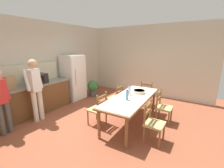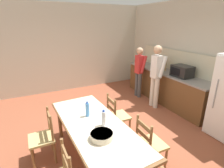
% 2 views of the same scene
% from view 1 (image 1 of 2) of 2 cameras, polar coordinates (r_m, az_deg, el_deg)
% --- Properties ---
extents(ground_plane, '(8.32, 8.32, 0.00)m').
position_cam_1_polar(ground_plane, '(4.19, -3.87, -15.33)').
color(ground_plane, brown).
extents(wall_back, '(6.52, 0.12, 2.90)m').
position_cam_1_polar(wall_back, '(5.70, -26.30, 6.59)').
color(wall_back, beige).
rests_on(wall_back, ground).
extents(wall_right, '(0.12, 5.20, 2.90)m').
position_cam_1_polar(wall_right, '(6.58, 13.29, 8.52)').
color(wall_right, beige).
rests_on(wall_right, ground).
extents(kitchen_counter, '(3.03, 0.66, 0.93)m').
position_cam_1_polar(kitchen_counter, '(5.13, -31.07, -6.07)').
color(kitchen_counter, brown).
rests_on(kitchen_counter, ground).
extents(counter_splashback, '(2.99, 0.03, 0.60)m').
position_cam_1_polar(counter_splashback, '(5.22, -33.65, 2.62)').
color(counter_splashback, beige).
rests_on(counter_splashback, kitchen_counter).
extents(refrigerator, '(0.75, 0.73, 1.73)m').
position_cam_1_polar(refrigerator, '(6.06, -14.51, 2.39)').
color(refrigerator, white).
rests_on(refrigerator, ground).
extents(microwave, '(0.50, 0.39, 0.30)m').
position_cam_1_polar(microwave, '(5.20, -26.41, 1.80)').
color(microwave, black).
rests_on(microwave, kitchen_counter).
extents(paper_bag, '(0.24, 0.16, 0.36)m').
position_cam_1_polar(paper_bag, '(4.85, -34.20, 0.35)').
color(paper_bag, tan).
rests_on(paper_bag, kitchen_counter).
extents(dining_table, '(2.30, 0.98, 0.76)m').
position_cam_1_polar(dining_table, '(4.03, 7.39, -5.85)').
color(dining_table, brown).
rests_on(dining_table, ground).
extents(bottle_near_centre, '(0.07, 0.07, 0.27)m').
position_cam_1_polar(bottle_near_centre, '(3.72, 5.79, -4.30)').
color(bottle_near_centre, '#4C8ED6').
rests_on(bottle_near_centre, dining_table).
extents(bottle_off_centre, '(0.07, 0.07, 0.27)m').
position_cam_1_polar(bottle_off_centre, '(4.11, 6.69, -2.52)').
color(bottle_off_centre, silver).
rests_on(bottle_off_centre, dining_table).
extents(serving_bowl, '(0.32, 0.32, 0.09)m').
position_cam_1_polar(serving_bowl, '(4.32, 10.29, -2.82)').
color(serving_bowl, beige).
rests_on(serving_bowl, dining_table).
extents(chair_head_end, '(0.43, 0.45, 0.91)m').
position_cam_1_polar(chair_head_end, '(5.39, 13.22, -3.68)').
color(chair_head_end, olive).
rests_on(chair_head_end, ground).
extents(chair_side_far_left, '(0.43, 0.41, 0.91)m').
position_cam_1_polar(chair_side_far_left, '(4.04, -5.35, -9.55)').
color(chair_side_far_left, olive).
rests_on(chair_side_far_left, ground).
extents(chair_side_near_left, '(0.42, 0.40, 0.91)m').
position_cam_1_polar(chair_side_near_left, '(3.49, 15.32, -14.11)').
color(chair_side_near_left, olive).
rests_on(chair_side_near_left, ground).
extents(chair_side_far_right, '(0.43, 0.41, 0.91)m').
position_cam_1_polar(chair_side_far_right, '(4.84, 1.64, -5.35)').
color(chair_side_far_right, olive).
rests_on(chair_side_far_right, ground).
extents(chair_side_near_right, '(0.43, 0.41, 0.91)m').
position_cam_1_polar(chair_side_near_right, '(4.39, 18.83, -8.27)').
color(chair_side_near_right, olive).
rests_on(chair_side_near_right, ground).
extents(person_at_sink, '(0.40, 0.27, 1.58)m').
position_cam_1_polar(person_at_sink, '(4.30, -36.60, -4.57)').
color(person_at_sink, '#4C4C4C').
rests_on(person_at_sink, ground).
extents(person_at_counter, '(0.44, 0.30, 1.74)m').
position_cam_1_polar(person_at_counter, '(4.59, -27.18, -1.12)').
color(person_at_counter, silver).
rests_on(person_at_counter, ground).
extents(potted_plant, '(0.44, 0.44, 0.67)m').
position_cam_1_polar(potted_plant, '(6.34, -7.28, -1.21)').
color(potted_plant, '#4C4C51').
rests_on(potted_plant, ground).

